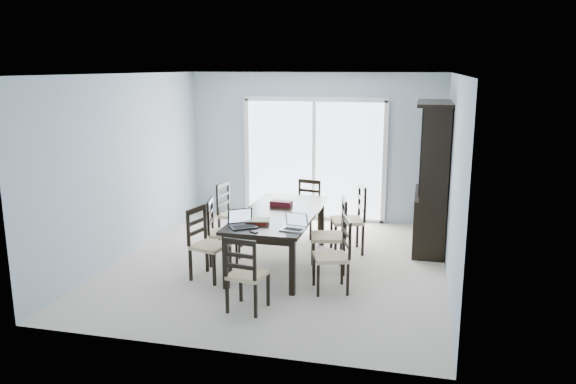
# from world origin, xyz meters

# --- Properties ---
(floor) EXTENTS (5.00, 5.00, 0.00)m
(floor) POSITION_xyz_m (0.00, 0.00, 0.00)
(floor) COLOR beige
(floor) RESTS_ON ground
(ceiling) EXTENTS (5.00, 5.00, 0.00)m
(ceiling) POSITION_xyz_m (0.00, 0.00, 2.60)
(ceiling) COLOR white
(ceiling) RESTS_ON back_wall
(back_wall) EXTENTS (4.50, 0.02, 2.60)m
(back_wall) POSITION_xyz_m (0.00, 2.50, 1.30)
(back_wall) COLOR #A0B1BF
(back_wall) RESTS_ON floor
(wall_left) EXTENTS (0.02, 5.00, 2.60)m
(wall_left) POSITION_xyz_m (-2.25, 0.00, 1.30)
(wall_left) COLOR #A0B1BF
(wall_left) RESTS_ON floor
(wall_right) EXTENTS (0.02, 5.00, 2.60)m
(wall_right) POSITION_xyz_m (2.25, 0.00, 1.30)
(wall_right) COLOR #A0B1BF
(wall_right) RESTS_ON floor
(balcony) EXTENTS (4.50, 2.00, 0.10)m
(balcony) POSITION_xyz_m (0.00, 3.50, -0.05)
(balcony) COLOR gray
(balcony) RESTS_ON ground
(railing) EXTENTS (4.50, 0.06, 1.10)m
(railing) POSITION_xyz_m (0.00, 4.50, 0.55)
(railing) COLOR #99999E
(railing) RESTS_ON balcony
(dining_table) EXTENTS (1.00, 2.20, 0.75)m
(dining_table) POSITION_xyz_m (0.00, 0.00, 0.67)
(dining_table) COLOR black
(dining_table) RESTS_ON floor
(china_hutch) EXTENTS (0.50, 1.38, 2.20)m
(china_hutch) POSITION_xyz_m (2.02, 1.25, 1.07)
(china_hutch) COLOR black
(china_hutch) RESTS_ON floor
(sliding_door) EXTENTS (2.52, 0.05, 2.18)m
(sliding_door) POSITION_xyz_m (0.00, 2.48, 1.09)
(sliding_door) COLOR silver
(sliding_door) RESTS_ON floor
(chair_left_near) EXTENTS (0.50, 0.49, 1.08)m
(chair_left_near) POSITION_xyz_m (-0.82, -0.70, 0.57)
(chair_left_near) COLOR black
(chair_left_near) RESTS_ON floor
(chair_left_mid) EXTENTS (0.49, 0.48, 1.06)m
(chair_left_mid) POSITION_xyz_m (-0.84, -0.14, 0.56)
(chair_left_mid) COLOR black
(chair_left_mid) RESTS_ON floor
(chair_left_far) EXTENTS (0.47, 0.46, 1.09)m
(chair_left_far) POSITION_xyz_m (-1.01, 0.83, 0.58)
(chair_left_far) COLOR black
(chair_left_far) RESTS_ON floor
(chair_right_near) EXTENTS (0.51, 0.51, 1.05)m
(chair_right_near) POSITION_xyz_m (0.93, -0.72, 0.56)
(chair_right_near) COLOR black
(chair_right_near) RESTS_ON floor
(chair_right_mid) EXTENTS (0.53, 0.52, 1.16)m
(chair_right_mid) POSITION_xyz_m (0.79, -0.05, 0.61)
(chair_right_mid) COLOR black
(chair_right_mid) RESTS_ON floor
(chair_right_far) EXTENTS (0.57, 0.56, 1.17)m
(chair_right_far) POSITION_xyz_m (0.93, 0.80, 0.62)
(chair_right_far) COLOR black
(chair_right_far) RESTS_ON floor
(chair_end_near) EXTENTS (0.43, 0.44, 1.02)m
(chair_end_near) POSITION_xyz_m (0.01, -1.61, 0.54)
(chair_end_near) COLOR black
(chair_end_near) RESTS_ON floor
(chair_end_far) EXTENTS (0.46, 0.47, 1.04)m
(chair_end_far) POSITION_xyz_m (0.08, 1.49, 0.55)
(chair_end_far) COLOR black
(chair_end_far) RESTS_ON floor
(laptop_dark) EXTENTS (0.39, 0.36, 0.22)m
(laptop_dark) POSITION_xyz_m (-0.25, -0.82, 0.80)
(laptop_dark) COLOR black
(laptop_dark) RESTS_ON dining_table
(laptop_silver) EXTENTS (0.32, 0.25, 0.20)m
(laptop_silver) POSITION_xyz_m (0.38, -0.79, 0.80)
(laptop_silver) COLOR #BEBEC0
(laptop_silver) RESTS_ON dining_table
(book_stack) EXTENTS (0.33, 0.28, 0.05)m
(book_stack) POSITION_xyz_m (-0.14, -0.58, 0.77)
(book_stack) COLOR maroon
(book_stack) RESTS_ON dining_table
(cell_phone) EXTENTS (0.11, 0.09, 0.01)m
(cell_phone) POSITION_xyz_m (-0.06, -1.00, 0.76)
(cell_phone) COLOR black
(cell_phone) RESTS_ON dining_table
(game_box) EXTENTS (0.31, 0.17, 0.08)m
(game_box) POSITION_xyz_m (-0.06, 0.34, 0.79)
(game_box) COLOR #4F0F1F
(game_box) RESTS_ON dining_table
(hot_tub) EXTENTS (1.92, 1.77, 0.88)m
(hot_tub) POSITION_xyz_m (-0.63, 3.65, 0.44)
(hot_tub) COLOR maroon
(hot_tub) RESTS_ON balcony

